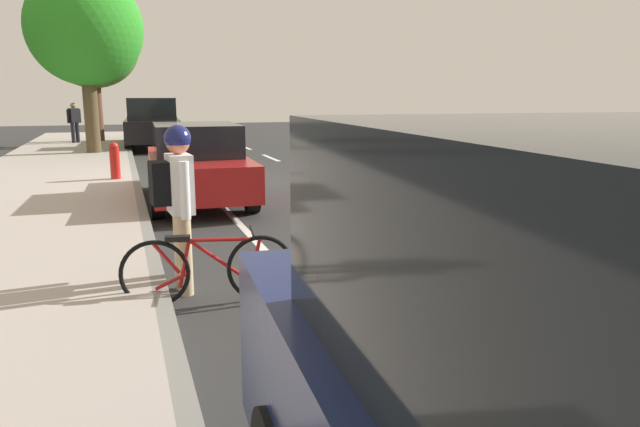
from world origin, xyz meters
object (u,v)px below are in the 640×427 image
parked_sedan_red_second (197,164)px  bicycle_at_curb (208,269)px  pedestrian_on_phone (74,120)px  cyclist_with_backpack (177,192)px  parked_pickup_black_nearest (153,125)px  fire_hydrant (115,160)px  street_tree_mid_block (85,29)px  street_tree_near_cyclist (92,47)px

parked_sedan_red_second → bicycle_at_curb: size_ratio=2.60×
bicycle_at_curb → pedestrian_on_phone: pedestrian_on_phone is taller
cyclist_with_backpack → parked_pickup_black_nearest: bearing=-92.3°
parked_pickup_black_nearest → fire_hydrant: 9.74m
parked_sedan_red_second → pedestrian_on_phone: size_ratio=2.80×
bicycle_at_curb → pedestrian_on_phone: (2.44, -19.89, 0.70)m
parked_sedan_red_second → street_tree_mid_block: street_tree_mid_block is taller
cyclist_with_backpack → street_tree_near_cyclist: 20.47m
cyclist_with_backpack → street_tree_near_cyclist: street_tree_near_cyclist is taller
parked_pickup_black_nearest → bicycle_at_curb: parked_pickup_black_nearest is taller
street_tree_mid_block → fire_hydrant: street_tree_mid_block is taller
parked_pickup_black_nearest → street_tree_near_cyclist: street_tree_near_cyclist is taller
bicycle_at_curb → cyclist_with_backpack: cyclist_with_backpack is taller
street_tree_near_cyclist → street_tree_mid_block: street_tree_mid_block is taller
parked_sedan_red_second → cyclist_with_backpack: bearing=80.8°
cyclist_with_backpack → fire_hydrant: 8.06m
parked_sedan_red_second → street_tree_mid_block: bearing=-76.8°
street_tree_near_cyclist → pedestrian_on_phone: bearing=42.5°
cyclist_with_backpack → fire_hydrant: (0.67, -8.02, -0.49)m
street_tree_mid_block → fire_hydrant: bearing=95.8°
pedestrian_on_phone → fire_hydrant: pedestrian_on_phone is taller
bicycle_at_curb → street_tree_near_cyclist: size_ratio=0.31×
parked_pickup_black_nearest → parked_sedan_red_second: bearing=90.7°
fire_hydrant → pedestrian_on_phone: bearing=-82.3°
street_tree_near_cyclist → street_tree_mid_block: bearing=90.0°
street_tree_near_cyclist → street_tree_mid_block: 5.33m
parked_pickup_black_nearest → street_tree_mid_block: (2.08, 2.76, 3.24)m
parked_pickup_black_nearest → bicycle_at_curb: size_ratio=3.14×
street_tree_near_cyclist → fire_hydrant: (-0.70, 12.20, -3.37)m
cyclist_with_backpack → fire_hydrant: size_ratio=2.11×
bicycle_at_curb → cyclist_with_backpack: 0.88m
pedestrian_on_phone → parked_sedan_red_second: bearing=102.3°
parked_pickup_black_nearest → parked_sedan_red_second: parked_pickup_black_nearest is taller
street_tree_mid_block → pedestrian_on_phone: street_tree_mid_block is taller
parked_pickup_black_nearest → pedestrian_on_phone: parked_pickup_black_nearest is taller
parked_sedan_red_second → parked_pickup_black_nearest: bearing=-89.3°
cyclist_with_backpack → street_tree_mid_block: size_ratio=0.30×
parked_sedan_red_second → street_tree_near_cyclist: 15.37m
parked_pickup_black_nearest → street_tree_mid_block: street_tree_mid_block is taller
street_tree_near_cyclist → cyclist_with_backpack: bearing=93.9°
parked_pickup_black_nearest → fire_hydrant: bearing=81.9°
pedestrian_on_phone → fire_hydrant: (-1.55, 11.42, -0.47)m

